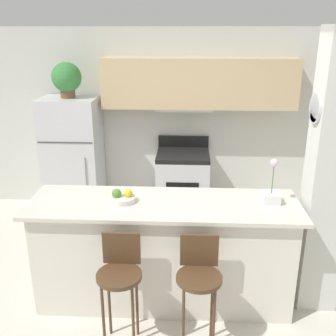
{
  "coord_description": "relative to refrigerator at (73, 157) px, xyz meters",
  "views": [
    {
      "loc": [
        0.2,
        -3.23,
        2.51
      ],
      "look_at": [
        0.0,
        0.79,
        1.09
      ],
      "focal_mm": 42.0,
      "sensor_mm": 36.0,
      "label": 1
    }
  ],
  "objects": [
    {
      "name": "ground_plane",
      "position": [
        1.39,
        -1.92,
        -0.83
      ],
      "size": [
        14.0,
        14.0,
        0.0
      ],
      "primitive_type": "plane",
      "color": "beige"
    },
    {
      "name": "wall_back",
      "position": [
        1.52,
        0.3,
        0.67
      ],
      "size": [
        5.6,
        0.38,
        2.55
      ],
      "color": "silver",
      "rests_on": "ground_plane"
    },
    {
      "name": "pillar_right",
      "position": [
        2.83,
        -1.88,
        0.45
      ],
      "size": [
        0.38,
        0.32,
        2.55
      ],
      "color": "silver",
      "rests_on": "ground_plane"
    },
    {
      "name": "counter_bar",
      "position": [
        1.39,
        -1.92,
        -0.31
      ],
      "size": [
        2.46,
        0.74,
        1.03
      ],
      "color": "silver",
      "rests_on": "ground_plane"
    },
    {
      "name": "refrigerator",
      "position": [
        0.0,
        0.0,
        0.0
      ],
      "size": [
        0.76,
        0.65,
        1.65
      ],
      "color": "silver",
      "rests_on": "ground_plane"
    },
    {
      "name": "stove_range",
      "position": [
        1.54,
        -0.0,
        -0.37
      ],
      "size": [
        0.72,
        0.66,
        1.07
      ],
      "color": "silver",
      "rests_on": "ground_plane"
    },
    {
      "name": "bar_stool_left",
      "position": [
        1.07,
        -2.5,
        -0.17
      ],
      "size": [
        0.36,
        0.36,
        0.97
      ],
      "color": "#4C331E",
      "rests_on": "ground_plane"
    },
    {
      "name": "bar_stool_right",
      "position": [
        1.7,
        -2.5,
        -0.17
      ],
      "size": [
        0.36,
        0.36,
        0.97
      ],
      "color": "#4C331E",
      "rests_on": "ground_plane"
    },
    {
      "name": "potted_plant_on_fridge",
      "position": [
        -0.0,
        0.0,
        1.08
      ],
      "size": [
        0.39,
        0.39,
        0.46
      ],
      "color": "brown",
      "rests_on": "refrigerator"
    },
    {
      "name": "orchid_vase",
      "position": [
        2.35,
        -1.88,
        0.3
      ],
      "size": [
        0.15,
        0.15,
        0.42
      ],
      "color": "white",
      "rests_on": "counter_bar"
    },
    {
      "name": "fruit_bowl",
      "position": [
        1.01,
        -1.92,
        0.25
      ],
      "size": [
        0.23,
        0.23,
        0.12
      ],
      "color": "silver",
      "rests_on": "counter_bar"
    }
  ]
}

